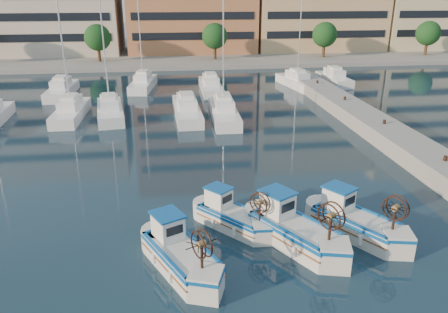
# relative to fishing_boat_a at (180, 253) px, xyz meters

# --- Properties ---
(ground) EXTENTS (300.00, 300.00, 0.00)m
(ground) POSITION_rel_fishing_boat_a_xyz_m (3.57, 1.29, -0.75)
(ground) COLOR #1A3445
(ground) RESTS_ON ground
(quay) EXTENTS (3.00, 60.00, 1.20)m
(quay) POSITION_rel_fishing_boat_a_xyz_m (16.57, 9.29, -0.15)
(quay) COLOR gray
(quay) RESTS_ON ground
(yacht_marina) EXTENTS (38.81, 22.86, 11.50)m
(yacht_marina) POSITION_rel_fishing_boat_a_xyz_m (-0.09, 29.18, -0.22)
(yacht_marina) COLOR white
(yacht_marina) RESTS_ON ground
(fishing_boat_a) EXTENTS (3.40, 4.49, 2.71)m
(fishing_boat_a) POSITION_rel_fishing_boat_a_xyz_m (0.00, 0.00, 0.00)
(fishing_boat_a) COLOR silver
(fishing_boat_a) RESTS_ON ground
(fishing_boat_b) EXTENTS (3.61, 3.80, 2.41)m
(fishing_boat_b) POSITION_rel_fishing_boat_a_xyz_m (2.69, 3.08, -0.08)
(fishing_boat_b) COLOR silver
(fishing_boat_b) RESTS_ON ground
(fishing_boat_c) EXTENTS (3.92, 4.78, 2.91)m
(fishing_boat_c) POSITION_rel_fishing_boat_a_xyz_m (5.25, 1.22, 0.05)
(fishing_boat_c) COLOR silver
(fishing_boat_c) RESTS_ON ground
(fishing_boat_d) EXTENTS (3.79, 4.46, 2.73)m
(fishing_boat_d) POSITION_rel_fishing_boat_a_xyz_m (8.40, 1.65, 0.01)
(fishing_boat_d) COLOR silver
(fishing_boat_d) RESTS_ON ground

